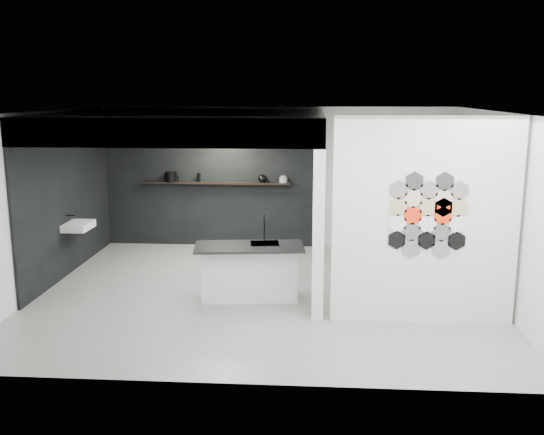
{
  "coord_description": "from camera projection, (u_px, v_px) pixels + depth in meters",
  "views": [
    {
      "loc": [
        0.74,
        -8.99,
        3.11
      ],
      "look_at": [
        0.1,
        0.3,
        1.15
      ],
      "focal_mm": 40.0,
      "sensor_mm": 36.0,
      "label": 1
    }
  ],
  "objects": [
    {
      "name": "stockpot",
      "position": [
        171.0,
        177.0,
        12.12
      ],
      "size": [
        0.27,
        0.27,
        0.19
      ],
      "primitive_type": "cylinder",
      "rotation": [
        0.0,
        0.0,
        0.16
      ],
      "color": "black",
      "rests_on": "display_shelf"
    },
    {
      "name": "hex_tile_cluster",
      "position": [
        428.0,
        215.0,
        7.95
      ],
      "size": [
        1.04,
        0.02,
        1.16
      ],
      "color": "black",
      "rests_on": "partition_panel"
    },
    {
      "name": "kitchen_island",
      "position": [
        249.0,
        271.0,
        9.14
      ],
      "size": [
        1.68,
        0.89,
        1.3
      ],
      "rotation": [
        0.0,
        0.0,
        0.11
      ],
      "color": "silver",
      "rests_on": "floor"
    },
    {
      "name": "bottle_dark",
      "position": [
        199.0,
        177.0,
        12.08
      ],
      "size": [
        0.09,
        0.09,
        0.18
      ],
      "primitive_type": "cylinder",
      "rotation": [
        0.0,
        0.0,
        0.42
      ],
      "color": "black",
      "rests_on": "display_shelf"
    },
    {
      "name": "bulkhead",
      "position": [
        191.0,
        125.0,
        10.01
      ],
      "size": [
        4.4,
        4.0,
        0.4
      ],
      "primitive_type": "cube",
      "color": "silver",
      "rests_on": "corner_column"
    },
    {
      "name": "floor",
      "position": [
        264.0,
        293.0,
        9.47
      ],
      "size": [
        7.0,
        6.0,
        0.01
      ],
      "primitive_type": "cube",
      "color": "slate"
    },
    {
      "name": "glass_bowl",
      "position": [
        283.0,
        180.0,
        11.97
      ],
      "size": [
        0.19,
        0.19,
        0.11
      ],
      "primitive_type": "cylinder",
      "rotation": [
        0.0,
        0.0,
        -0.24
      ],
      "color": "gray",
      "rests_on": "display_shelf"
    },
    {
      "name": "partition_panel",
      "position": [
        424.0,
        221.0,
        8.06
      ],
      "size": [
        2.45,
        0.15,
        2.8
      ],
      "primitive_type": "cube",
      "color": "silver",
      "rests_on": "floor"
    },
    {
      "name": "wall_basin",
      "position": [
        78.0,
        226.0,
        10.29
      ],
      "size": [
        0.4,
        0.6,
        0.12
      ],
      "primitive_type": "cube",
      "color": "silver",
      "rests_on": "bay_clad_left"
    },
    {
      "name": "glass_vase",
      "position": [
        283.0,
        179.0,
        11.97
      ],
      "size": [
        0.12,
        0.12,
        0.14
      ],
      "primitive_type": "cylinder",
      "rotation": [
        0.0,
        0.0,
        0.21
      ],
      "color": "gray",
      "rests_on": "display_shelf"
    },
    {
      "name": "fascia_beam",
      "position": [
        162.0,
        133.0,
        8.14
      ],
      "size": [
        4.4,
        0.16,
        0.4
      ],
      "primitive_type": "cube",
      "color": "silver",
      "rests_on": "corner_column"
    },
    {
      "name": "bay_clad_left",
      "position": [
        69.0,
        205.0,
        10.44
      ],
      "size": [
        0.04,
        4.0,
        2.35
      ],
      "primitive_type": "cube",
      "color": "black",
      "rests_on": "floor"
    },
    {
      "name": "kettle",
      "position": [
        262.0,
        179.0,
        12.0
      ],
      "size": [
        0.22,
        0.22,
        0.15
      ],
      "primitive_type": "ellipsoid",
      "rotation": [
        0.0,
        0.0,
        -0.25
      ],
      "color": "black",
      "rests_on": "display_shelf"
    },
    {
      "name": "utensil_cup",
      "position": [
        176.0,
        179.0,
        12.12
      ],
      "size": [
        0.1,
        0.1,
        0.11
      ],
      "primitive_type": "cylinder",
      "rotation": [
        0.0,
        0.0,
        -0.17
      ],
      "color": "black",
      "rests_on": "display_shelf"
    },
    {
      "name": "bay_clad_back",
      "position": [
        212.0,
        188.0,
        12.22
      ],
      "size": [
        4.4,
        0.04,
        2.35
      ],
      "primitive_type": "cube",
      "color": "black",
      "rests_on": "floor"
    },
    {
      "name": "corner_column",
      "position": [
        318.0,
        236.0,
        8.2
      ],
      "size": [
        0.16,
        0.16,
        2.35
      ],
      "primitive_type": "cube",
      "color": "silver",
      "rests_on": "floor"
    },
    {
      "name": "display_shelf",
      "position": [
        216.0,
        183.0,
        12.08
      ],
      "size": [
        3.0,
        0.15,
        0.04
      ],
      "primitive_type": "cube",
      "color": "black",
      "rests_on": "bay_clad_back"
    }
  ]
}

